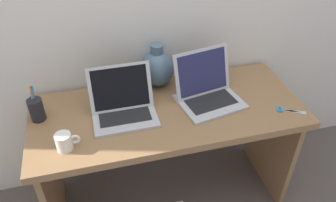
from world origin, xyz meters
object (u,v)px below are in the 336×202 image
Objects in this scene: coffee_mug at (65,142)px; pen_cup at (36,109)px; laptop_right at (206,88)px; scissors at (285,110)px; laptop_left at (123,103)px; green_vase at (157,68)px.

coffee_mug is 0.57× the size of pen_cup.
laptop_right is 2.57× the size of scissors.
laptop_left reaches higher than pen_cup.
laptop_right is at bearing -3.11° from pen_cup.
laptop_left reaches higher than coffee_mug.
scissors is (0.80, -0.20, -0.06)m from laptop_left.
laptop_right is 1.89× the size of pen_cup.
green_vase is at bearing 137.48° from laptop_right.
laptop_left is at bearing 33.42° from coffee_mug.
coffee_mug is 1.09m from scissors.
green_vase is (-0.22, 0.20, 0.04)m from laptop_right.
laptop_left is 0.34m from coffee_mug.
laptop_left is 2.87× the size of coffee_mug.
laptop_right is (0.44, 0.01, 0.01)m from laptop_left.
scissors is (0.58, -0.40, -0.10)m from green_vase.
laptop_right is at bearing 150.73° from scissors.
pen_cup reaches higher than coffee_mug.
coffee_mug is at bearing -164.96° from laptop_right.
pen_cup is (-0.85, 0.05, -0.01)m from laptop_right.
laptop_left is 2.25× the size of scissors.
scissors is at bearing -34.79° from green_vase.
green_vase is 0.65m from coffee_mug.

